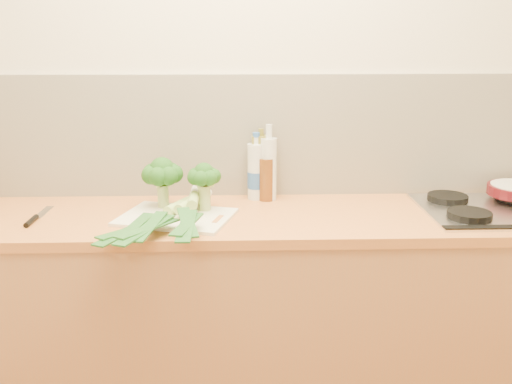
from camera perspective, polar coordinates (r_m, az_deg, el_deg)
The scene contains 14 objects.
room_shell at distance 2.54m, azimuth -1.08°, elevation 5.61°, with size 3.50×3.50×3.50m.
counter at distance 2.50m, azimuth -0.90°, elevation -12.07°, with size 3.20×0.62×0.90m.
gas_hob at distance 2.54m, azimuth 22.71°, elevation -1.52°, with size 0.58×0.50×0.04m.
chopping_board at distance 2.28m, azimuth -7.99°, elevation -2.50°, with size 0.43×0.31×0.01m, color white.
broccoli_left at distance 2.36m, azimuth -9.37°, elevation 1.80°, with size 0.17×0.17×0.21m.
broccoli_right at distance 2.30m, azimuth -5.23°, elevation 1.43°, with size 0.14×0.14×0.20m.
leek_front at distance 2.27m, azimuth -8.75°, elevation -1.89°, with size 0.35×0.65×0.04m.
leek_mid at distance 2.21m, azimuth -7.73°, elevation -1.77°, with size 0.30×0.65×0.04m.
leek_back at distance 2.19m, azimuth -6.45°, elevation -1.42°, with size 0.10×0.65×0.04m.
chefs_knife at distance 2.40m, azimuth -21.28°, elevation -2.50°, with size 0.04×0.28×0.02m.
oil_tin at distance 2.52m, azimuth 0.50°, elevation 2.56°, with size 0.08×0.05×0.31m.
glass_bottle at distance 2.49m, azimuth 1.28°, elevation 2.42°, with size 0.07×0.07×0.33m.
amber_bottle at distance 2.49m, azimuth 1.06°, elevation 1.37°, with size 0.06×0.06×0.24m.
water_bottle at distance 2.51m, azimuth 0.01°, elevation 1.91°, with size 0.08×0.08×0.28m.
Camera 1 is at (-0.03, -1.01, 1.61)m, focal length 40.00 mm.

